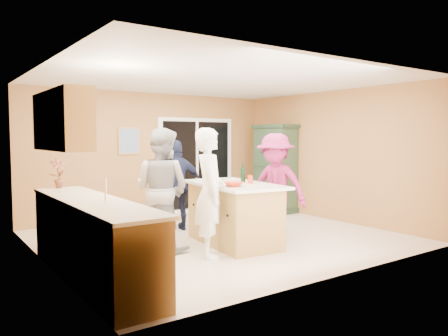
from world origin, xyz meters
TOP-DOWN VIEW (x-y plane):
  - floor at (0.00, 0.00)m, footprint 5.50×5.50m
  - ceiling at (0.00, 0.00)m, footprint 5.50×5.00m
  - wall_back at (0.00, 2.50)m, footprint 5.50×0.10m
  - wall_front at (0.00, -2.50)m, footprint 5.50×0.10m
  - wall_left at (-2.75, 0.00)m, footprint 0.10×5.00m
  - wall_right at (2.75, 0.00)m, footprint 0.10×5.00m
  - left_cabinet_run at (-2.45, -1.05)m, footprint 0.65×3.05m
  - upper_cabinets at (-2.58, -0.20)m, footprint 0.35×1.60m
  - sliding_door at (1.05, 2.46)m, footprint 1.90×0.07m
  - framed_picture at (-0.55, 2.48)m, footprint 0.46×0.04m
  - kitchen_island at (-0.07, -0.48)m, footprint 1.19×1.92m
  - green_hutch at (2.49, 1.43)m, footprint 0.56×1.06m
  - woman_white at (-0.78, -0.88)m, footprint 0.69×0.78m
  - woman_grey at (-1.17, -0.18)m, footprint 1.03×1.10m
  - woman_navy at (-0.29, 0.93)m, footprint 1.02×0.63m
  - woman_magenta at (0.75, -0.53)m, footprint 1.00×1.28m
  - serving_bowl at (-0.35, -0.84)m, footprint 0.29×0.29m
  - tulip_vase at (-2.45, 0.52)m, footprint 0.24×0.17m
  - tumbler_near at (0.15, -0.62)m, footprint 0.09×0.09m
  - tumbler_far at (0.11, -0.66)m, footprint 0.09×0.09m
  - wine_bottle at (0.11, -0.48)m, footprint 0.07×0.07m
  - white_plate at (-0.01, -0.32)m, footprint 0.30×0.30m

SIDE VIEW (x-z plane):
  - floor at x=0.00m, z-range 0.00..0.00m
  - kitchen_island at x=-0.07m, z-range -0.03..0.93m
  - left_cabinet_run at x=-2.45m, z-range -0.16..1.08m
  - woman_navy at x=-0.29m, z-range 0.00..1.62m
  - woman_magenta at x=0.75m, z-range 0.00..1.73m
  - woman_white at x=-0.78m, z-range 0.00..1.80m
  - woman_grey at x=-1.17m, z-range 0.00..1.80m
  - green_hutch at x=2.49m, z-range -0.03..1.93m
  - white_plate at x=-0.01m, z-range 0.96..0.97m
  - serving_bowl at x=-0.35m, z-range 0.96..1.02m
  - tumbler_far at x=0.11m, z-range 0.96..1.06m
  - tumbler_near at x=0.15m, z-range 0.96..1.08m
  - sliding_door at x=1.05m, z-range 0.00..2.10m
  - wine_bottle at x=0.11m, z-range 0.92..1.24m
  - tulip_vase at x=-2.45m, z-range 0.94..1.38m
  - wall_back at x=0.00m, z-range 0.00..2.60m
  - wall_front at x=0.00m, z-range 0.00..2.60m
  - wall_left at x=-2.75m, z-range 0.00..2.60m
  - wall_right at x=2.75m, z-range 0.00..2.60m
  - framed_picture at x=-0.55m, z-range 1.32..1.88m
  - upper_cabinets at x=-2.58m, z-range 1.50..2.25m
  - ceiling at x=0.00m, z-range 2.55..2.65m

